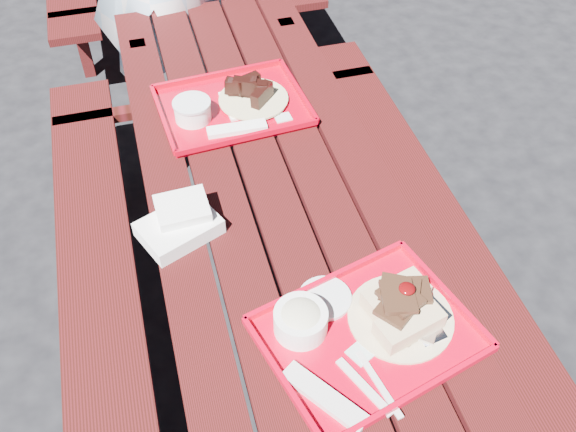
{
  "coord_description": "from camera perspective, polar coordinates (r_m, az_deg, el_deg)",
  "views": [
    {
      "loc": [
        -0.32,
        -1.31,
        2.11
      ],
      "look_at": [
        0.0,
        -0.15,
        0.82
      ],
      "focal_mm": 40.0,
      "sensor_mm": 36.0,
      "label": 1
    }
  ],
  "objects": [
    {
      "name": "near_tray",
      "position": [
        1.59,
        6.68,
        -9.4
      ],
      "size": [
        0.58,
        0.5,
        0.16
      ],
      "color": "#C0011B",
      "rests_on": "picnic_table_near"
    },
    {
      "name": "ground",
      "position": [
        2.5,
        -0.94,
        -10.5
      ],
      "size": [
        60.0,
        60.0,
        0.0
      ],
      "primitive_type": "plane",
      "color": "black",
      "rests_on": "ground"
    },
    {
      "name": "far_tray",
      "position": [
        2.22,
        -5.13,
        9.78
      ],
      "size": [
        0.52,
        0.42,
        0.08
      ],
      "color": "#B40015",
      "rests_on": "picnic_table_near"
    },
    {
      "name": "white_cloth",
      "position": [
        1.82,
        -9.58,
        -0.57
      ],
      "size": [
        0.25,
        0.22,
        0.09
      ],
      "color": "white",
      "rests_on": "picnic_table_near"
    },
    {
      "name": "picnic_table_near",
      "position": [
        2.05,
        -1.12,
        -2.02
      ],
      "size": [
        1.41,
        2.4,
        0.75
      ],
      "color": "#3C0B0E",
      "rests_on": "ground"
    }
  ]
}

